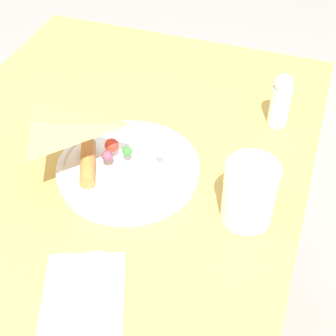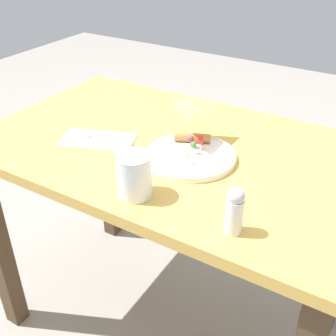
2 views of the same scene
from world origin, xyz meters
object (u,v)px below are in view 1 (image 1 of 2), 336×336
at_px(dining_table, 91,247).
at_px(salt_shaker, 281,100).
at_px(butter_knife, 79,323).
at_px(milk_glass, 249,194).
at_px(plate_pizza, 128,166).
at_px(napkin_folded, 81,318).

height_order(dining_table, salt_shaker, salt_shaker).
height_order(dining_table, butter_knife, butter_knife).
height_order(milk_glass, butter_knife, milk_glass).
height_order(plate_pizza, milk_glass, milk_glass).
distance_m(dining_table, napkin_folded, 0.24).
distance_m(napkin_folded, salt_shaker, 0.50).
bearing_deg(butter_knife, napkin_folded, 0.00).
height_order(napkin_folded, salt_shaker, salt_shaker).
distance_m(plate_pizza, butter_knife, 0.28).
height_order(plate_pizza, salt_shaker, salt_shaker).
bearing_deg(plate_pizza, salt_shaker, -44.84).
bearing_deg(dining_table, butter_knife, -155.56).
height_order(dining_table, milk_glass, milk_glass).
xyz_separation_m(milk_glass, napkin_folded, (-0.23, 0.16, -0.05)).
relative_size(dining_table, napkin_folded, 4.72).
bearing_deg(salt_shaker, napkin_folded, 160.95).
height_order(milk_glass, salt_shaker, salt_shaker).
bearing_deg(butter_knife, milk_glass, -45.55).
bearing_deg(plate_pizza, butter_knife, -170.64).
xyz_separation_m(plate_pizza, salt_shaker, (0.21, -0.21, 0.04)).
height_order(napkin_folded, butter_knife, butter_knife).
height_order(plate_pizza, napkin_folded, plate_pizza).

